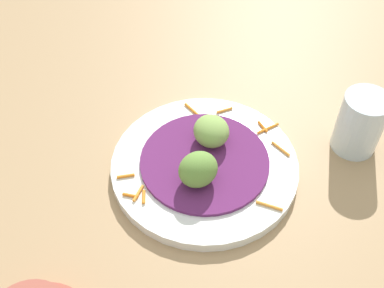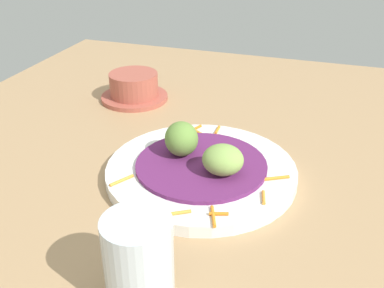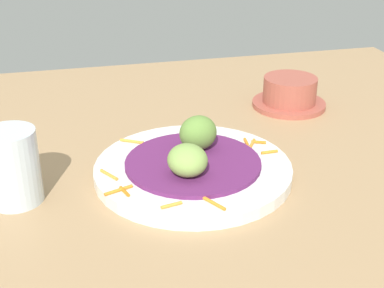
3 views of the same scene
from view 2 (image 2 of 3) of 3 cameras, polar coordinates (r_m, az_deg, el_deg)
table_surface at (r=58.73cm, az=6.61°, el=-6.20°), size 110.00×110.00×2.00cm
main_plate at (r=59.40cm, az=1.17°, el=-3.50°), size 25.09×25.09×1.56cm
cabbage_bed at (r=58.85cm, az=1.18°, el=-2.63°), size 17.28×17.28×0.54cm
carrot_garnish at (r=57.44cm, az=1.81°, el=-3.58°), size 20.79×23.43×0.40cm
guac_scoop_left at (r=59.71cm, az=-1.35°, el=0.68°), size 6.16×6.50×4.58cm
guac_scoop_center at (r=55.78cm, az=3.95°, el=-2.01°), size 5.69×5.33×3.81cm
terracotta_bowl at (r=83.02cm, az=-7.39°, el=7.10°), size 12.16×12.16×5.04cm
water_glass at (r=40.88cm, az=-6.78°, el=-14.63°), size 6.23×6.23×8.91cm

